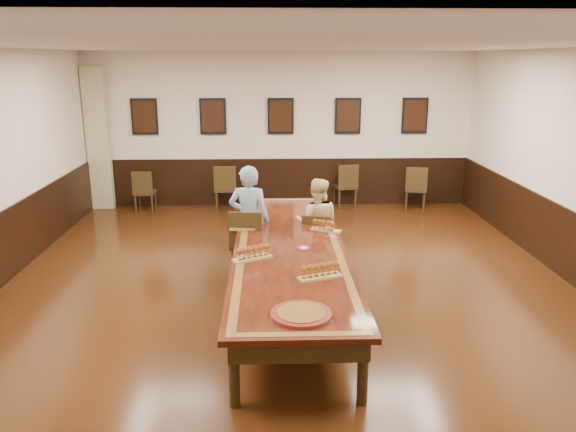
{
  "coord_description": "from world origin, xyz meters",
  "views": [
    {
      "loc": [
        -0.25,
        -6.78,
        3.05
      ],
      "look_at": [
        0.0,
        0.5,
        1.0
      ],
      "focal_mm": 35.0,
      "sensor_mm": 36.0,
      "label": 1
    }
  ],
  "objects_px": {
    "conference_table": "(289,256)",
    "carved_platter": "(301,314)",
    "person_man": "(249,220)",
    "chair_man": "(248,242)",
    "spare_chair_d": "(416,188)",
    "person_woman": "(317,223)",
    "spare_chair_c": "(345,185)",
    "spare_chair_b": "(225,187)",
    "chair_woman": "(316,241)",
    "spare_chair_a": "(145,191)"
  },
  "relations": [
    {
      "from": "person_man",
      "to": "spare_chair_a",
      "type": "bearing_deg",
      "value": -49.03
    },
    {
      "from": "spare_chair_a",
      "to": "carved_platter",
      "type": "bearing_deg",
      "value": 114.81
    },
    {
      "from": "spare_chair_c",
      "to": "spare_chair_d",
      "type": "bearing_deg",
      "value": 158.38
    },
    {
      "from": "conference_table",
      "to": "spare_chair_b",
      "type": "bearing_deg",
      "value": 104.22
    },
    {
      "from": "spare_chair_c",
      "to": "carved_platter",
      "type": "height_order",
      "value": "spare_chair_c"
    },
    {
      "from": "person_man",
      "to": "conference_table",
      "type": "distance_m",
      "value": 1.17
    },
    {
      "from": "conference_table",
      "to": "chair_woman",
      "type": "bearing_deg",
      "value": 68.43
    },
    {
      "from": "spare_chair_c",
      "to": "spare_chair_a",
      "type": "bearing_deg",
      "value": -6.18
    },
    {
      "from": "person_man",
      "to": "conference_table",
      "type": "xyz_separation_m",
      "value": [
        0.54,
        -1.02,
        -0.19
      ]
    },
    {
      "from": "chair_woman",
      "to": "person_woman",
      "type": "bearing_deg",
      "value": -90.0
    },
    {
      "from": "person_woman",
      "to": "carved_platter",
      "type": "height_order",
      "value": "person_woman"
    },
    {
      "from": "spare_chair_a",
      "to": "spare_chair_d",
      "type": "bearing_deg",
      "value": -178.46
    },
    {
      "from": "spare_chair_d",
      "to": "person_woman",
      "type": "xyz_separation_m",
      "value": [
        -2.34,
        -3.29,
        0.22
      ]
    },
    {
      "from": "chair_woman",
      "to": "person_man",
      "type": "height_order",
      "value": "person_man"
    },
    {
      "from": "spare_chair_d",
      "to": "chair_man",
      "type": "bearing_deg",
      "value": 60.45
    },
    {
      "from": "chair_man",
      "to": "person_woman",
      "type": "bearing_deg",
      "value": -155.57
    },
    {
      "from": "spare_chair_a",
      "to": "carved_platter",
      "type": "distance_m",
      "value": 7.12
    },
    {
      "from": "spare_chair_d",
      "to": "person_man",
      "type": "distance_m",
      "value": 4.84
    },
    {
      "from": "chair_woman",
      "to": "spare_chair_d",
      "type": "height_order",
      "value": "spare_chair_d"
    },
    {
      "from": "chair_man",
      "to": "conference_table",
      "type": "bearing_deg",
      "value": 129.55
    },
    {
      "from": "chair_woman",
      "to": "conference_table",
      "type": "bearing_deg",
      "value": 76.81
    },
    {
      "from": "conference_table",
      "to": "person_man",
      "type": "bearing_deg",
      "value": 118.18
    },
    {
      "from": "spare_chair_b",
      "to": "spare_chair_c",
      "type": "xyz_separation_m",
      "value": [
        2.52,
        0.21,
        -0.01
      ]
    },
    {
      "from": "chair_man",
      "to": "spare_chair_d",
      "type": "distance_m",
      "value": 4.91
    },
    {
      "from": "spare_chair_b",
      "to": "chair_man",
      "type": "bearing_deg",
      "value": 95.76
    },
    {
      "from": "spare_chair_c",
      "to": "person_woman",
      "type": "distance_m",
      "value": 3.69
    },
    {
      "from": "chair_man",
      "to": "spare_chair_c",
      "type": "relative_size",
      "value": 1.08
    },
    {
      "from": "chair_woman",
      "to": "person_woman",
      "type": "xyz_separation_m",
      "value": [
        0.01,
        0.09,
        0.25
      ]
    },
    {
      "from": "spare_chair_d",
      "to": "conference_table",
      "type": "height_order",
      "value": "spare_chair_d"
    },
    {
      "from": "spare_chair_b",
      "to": "carved_platter",
      "type": "distance_m",
      "value": 6.73
    },
    {
      "from": "spare_chair_b",
      "to": "person_woman",
      "type": "height_order",
      "value": "person_woman"
    },
    {
      "from": "spare_chair_a",
      "to": "person_man",
      "type": "height_order",
      "value": "person_man"
    },
    {
      "from": "spare_chair_d",
      "to": "spare_chair_b",
      "type": "bearing_deg",
      "value": 12.48
    },
    {
      "from": "spare_chair_b",
      "to": "person_man",
      "type": "bearing_deg",
      "value": 96.27
    },
    {
      "from": "chair_man",
      "to": "spare_chair_a",
      "type": "distance_m",
      "value": 4.21
    },
    {
      "from": "conference_table",
      "to": "carved_platter",
      "type": "xyz_separation_m",
      "value": [
        0.04,
        -2.04,
        0.16
      ]
    },
    {
      "from": "spare_chair_c",
      "to": "conference_table",
      "type": "relative_size",
      "value": 0.19
    },
    {
      "from": "spare_chair_b",
      "to": "spare_chair_d",
      "type": "distance_m",
      "value": 3.96
    },
    {
      "from": "spare_chair_a",
      "to": "carved_platter",
      "type": "xyz_separation_m",
      "value": [
        2.83,
        -6.52,
        0.34
      ]
    },
    {
      "from": "chair_woman",
      "to": "spare_chair_d",
      "type": "distance_m",
      "value": 4.12
    },
    {
      "from": "conference_table",
      "to": "carved_platter",
      "type": "bearing_deg",
      "value": -89.0
    },
    {
      "from": "spare_chair_b",
      "to": "spare_chair_c",
      "type": "height_order",
      "value": "spare_chair_b"
    },
    {
      "from": "chair_man",
      "to": "chair_woman",
      "type": "distance_m",
      "value": 1.02
    },
    {
      "from": "spare_chair_c",
      "to": "spare_chair_d",
      "type": "height_order",
      "value": "spare_chair_c"
    },
    {
      "from": "person_man",
      "to": "conference_table",
      "type": "height_order",
      "value": "person_man"
    },
    {
      "from": "spare_chair_d",
      "to": "conference_table",
      "type": "distance_m",
      "value": 5.3
    },
    {
      "from": "chair_woman",
      "to": "person_man",
      "type": "xyz_separation_m",
      "value": [
        -0.99,
        -0.1,
        0.36
      ]
    },
    {
      "from": "spare_chair_a",
      "to": "conference_table",
      "type": "bearing_deg",
      "value": 123.32
    },
    {
      "from": "spare_chair_d",
      "to": "spare_chair_a",
      "type": "bearing_deg",
      "value": 13.73
    },
    {
      "from": "spare_chair_c",
      "to": "spare_chair_d",
      "type": "distance_m",
      "value": 1.47
    }
  ]
}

